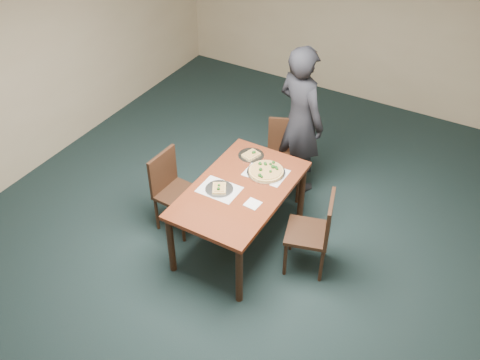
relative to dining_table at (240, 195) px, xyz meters
The scene contains 13 objects.
ground 0.77m from the dining_table, 78.35° to the right, with size 8.00×8.00×0.00m, color black.
room_shell 1.15m from the dining_table, 78.35° to the right, with size 8.00×8.00×8.00m.
dining_table is the anchor object (origin of this frame).
chair_far 1.07m from the dining_table, 90.56° to the left, with size 0.55×0.55×0.91m.
chair_left 0.80m from the dining_table, behind, with size 0.44×0.44×0.91m.
chair_right 0.84m from the dining_table, ahead, with size 0.52×0.52×0.91m.
diner 1.26m from the dining_table, 86.44° to the left, with size 0.66×0.43×1.80m, color black.
placemat_main 0.38m from the dining_table, 72.06° to the left, with size 0.42×0.32×0.00m, color white.
placemat_near 0.23m from the dining_table, 142.59° to the right, with size 0.40×0.30×0.00m, color white.
pizza_pan 0.38m from the dining_table, 72.16° to the left, with size 0.40×0.40×0.07m.
slice_plate_near 0.23m from the dining_table, 142.37° to the right, with size 0.28×0.28×0.06m.
slice_plate_far 0.57m from the dining_table, 107.48° to the left, with size 0.28×0.28×0.06m.
napkin 0.29m from the dining_table, 33.52° to the right, with size 0.14×0.14×0.01m, color white.
Camera 1 is at (1.98, -3.18, 4.15)m, focal length 40.00 mm.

